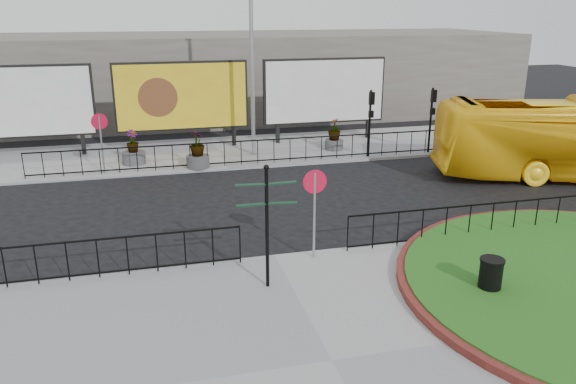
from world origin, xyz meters
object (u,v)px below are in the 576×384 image
object	(u,v)px
litter_bin	(490,277)
planter_c	(334,137)
planter_b	(198,153)
billboard_mid	(182,97)
planter_a	(133,152)
fingerpost_sign	(267,215)
lamp_post	(252,50)

from	to	relation	value
litter_bin	planter_c	bearing A→B (deg)	86.06
planter_b	planter_c	size ratio (longest dim) A/B	1.05
billboard_mid	planter_a	distance (m)	3.82
planter_a	litter_bin	bearing A→B (deg)	-59.75
fingerpost_sign	litter_bin	xyz separation A→B (m)	(4.96, -1.73, -1.38)
fingerpost_sign	lamp_post	bearing A→B (deg)	87.52
litter_bin	planter_a	bearing A→B (deg)	120.25
lamp_post	fingerpost_sign	distance (m)	13.20
billboard_mid	litter_bin	xyz separation A→B (m)	(5.90, -16.43, -2.00)
litter_bin	planter_c	world-z (taller)	planter_c
planter_b	fingerpost_sign	bearing A→B (deg)	-86.73
billboard_mid	planter_a	bearing A→B (deg)	-135.48
litter_bin	lamp_post	bearing A→B (deg)	101.31
litter_bin	fingerpost_sign	bearing A→B (deg)	160.78
litter_bin	planter_a	size ratio (longest dim) A/B	0.64
billboard_mid	planter_b	distance (m)	4.04
planter_c	fingerpost_sign	bearing A→B (deg)	-115.09
planter_a	planter_c	world-z (taller)	planter_c
litter_bin	planter_b	size ratio (longest dim) A/B	0.59
billboard_mid	fingerpost_sign	bearing A→B (deg)	-86.36
lamp_post	planter_b	bearing A→B (deg)	-149.42
billboard_mid	litter_bin	size ratio (longest dim) A/B	6.57
planter_a	lamp_post	bearing A→B (deg)	3.52
litter_bin	planter_c	distance (m)	14.49
billboard_mid	planter_b	bearing A→B (deg)	-85.20
litter_bin	planter_b	xyz separation A→B (m)	(-5.60, 12.86, 0.14)
planter_a	planter_c	xyz separation A→B (m)	(9.23, 0.33, 0.10)
billboard_mid	lamp_post	size ratio (longest dim) A/B	0.67
litter_bin	planter_a	world-z (taller)	planter_a
billboard_mid	planter_b	size ratio (longest dim) A/B	3.87
lamp_post	litter_bin	world-z (taller)	lamp_post
lamp_post	planter_c	distance (m)	5.64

